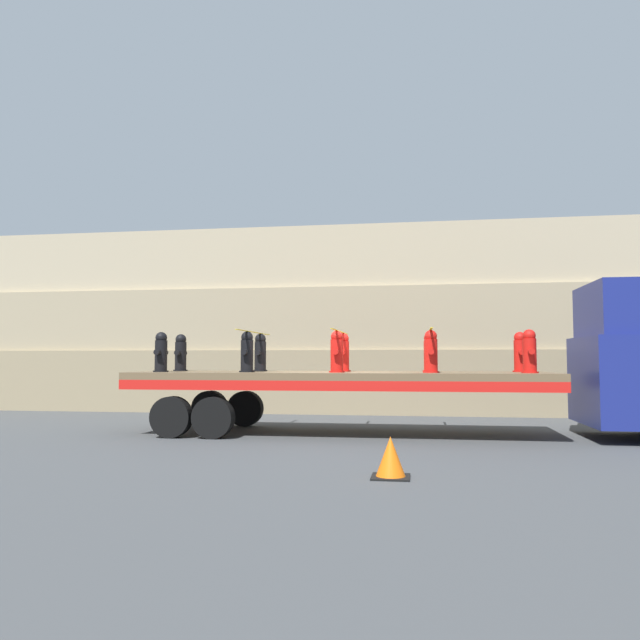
# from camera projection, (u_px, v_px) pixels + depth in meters

# --- Properties ---
(ground_plane) EXTENTS (120.00, 120.00, 0.00)m
(ground_plane) POSITION_uv_depth(u_px,v_px,m) (340.00, 434.00, 13.39)
(ground_plane) COLOR #3F4244
(rock_cliff) EXTENTS (60.00, 3.30, 5.63)m
(rock_cliff) POSITION_uv_depth(u_px,v_px,m) (364.00, 321.00, 19.67)
(rock_cliff) COLOR gray
(rock_cliff) RESTS_ON ground_plane
(flatbed_trailer) EXTENTS (8.91, 2.69, 1.33)m
(flatbed_trailer) POSITION_uv_depth(u_px,v_px,m) (316.00, 383.00, 13.55)
(flatbed_trailer) COLOR brown
(flatbed_trailer) RESTS_ON ground_plane
(fire_hydrant_black_near_0) EXTENTS (0.33, 0.53, 0.87)m
(fire_hydrant_black_near_0) POSITION_uv_depth(u_px,v_px,m) (161.00, 352.00, 13.53)
(fire_hydrant_black_near_0) COLOR black
(fire_hydrant_black_near_0) RESTS_ON flatbed_trailer
(fire_hydrant_black_far_0) EXTENTS (0.33, 0.53, 0.87)m
(fire_hydrant_black_far_0) POSITION_uv_depth(u_px,v_px,m) (181.00, 353.00, 14.66)
(fire_hydrant_black_far_0) COLOR black
(fire_hydrant_black_far_0) RESTS_ON flatbed_trailer
(fire_hydrant_black_near_1) EXTENTS (0.33, 0.53, 0.87)m
(fire_hydrant_black_near_1) POSITION_uv_depth(u_px,v_px,m) (247.00, 352.00, 13.24)
(fire_hydrant_black_near_1) COLOR black
(fire_hydrant_black_near_1) RESTS_ON flatbed_trailer
(fire_hydrant_black_far_1) EXTENTS (0.33, 0.53, 0.87)m
(fire_hydrant_black_far_1) POSITION_uv_depth(u_px,v_px,m) (260.00, 353.00, 14.36)
(fire_hydrant_black_far_1) COLOR black
(fire_hydrant_black_far_1) RESTS_ON flatbed_trailer
(fire_hydrant_red_near_2) EXTENTS (0.33, 0.53, 0.87)m
(fire_hydrant_red_near_2) POSITION_uv_depth(u_px,v_px,m) (337.00, 352.00, 12.94)
(fire_hydrant_red_near_2) COLOR red
(fire_hydrant_red_near_2) RESTS_ON flatbed_trailer
(fire_hydrant_red_far_2) EXTENTS (0.33, 0.53, 0.87)m
(fire_hydrant_red_far_2) POSITION_uv_depth(u_px,v_px,m) (343.00, 353.00, 14.07)
(fire_hydrant_red_far_2) COLOR red
(fire_hydrant_red_far_2) RESTS_ON flatbed_trailer
(fire_hydrant_red_near_3) EXTENTS (0.33, 0.53, 0.87)m
(fire_hydrant_red_near_3) POSITION_uv_depth(u_px,v_px,m) (431.00, 352.00, 12.65)
(fire_hydrant_red_near_3) COLOR red
(fire_hydrant_red_near_3) RESTS_ON flatbed_trailer
(fire_hydrant_red_far_3) EXTENTS (0.33, 0.53, 0.87)m
(fire_hydrant_red_far_3) POSITION_uv_depth(u_px,v_px,m) (430.00, 353.00, 13.77)
(fire_hydrant_red_far_3) COLOR red
(fire_hydrant_red_far_3) RESTS_ON flatbed_trailer
(fire_hydrant_red_near_4) EXTENTS (0.33, 0.53, 0.87)m
(fire_hydrant_red_near_4) POSITION_uv_depth(u_px,v_px,m) (530.00, 352.00, 12.35)
(fire_hydrant_red_near_4) COLOR red
(fire_hydrant_red_near_4) RESTS_ON flatbed_trailer
(fire_hydrant_red_far_4) EXTENTS (0.33, 0.53, 0.87)m
(fire_hydrant_red_far_4) POSITION_uv_depth(u_px,v_px,m) (520.00, 352.00, 13.48)
(fire_hydrant_red_far_4) COLOR red
(fire_hydrant_red_far_4) RESTS_ON flatbed_trailer
(cargo_strap_rear) EXTENTS (0.05, 2.80, 0.01)m
(cargo_strap_rear) POSITION_uv_depth(u_px,v_px,m) (254.00, 332.00, 13.83)
(cargo_strap_rear) COLOR yellow
(cargo_strap_rear) RESTS_ON fire_hydrant_black_near_1
(cargo_strap_middle) EXTENTS (0.05, 2.80, 0.01)m
(cargo_strap_middle) POSITION_uv_depth(u_px,v_px,m) (340.00, 332.00, 13.53)
(cargo_strap_middle) COLOR yellow
(cargo_strap_middle) RESTS_ON fire_hydrant_red_near_2
(cargo_strap_front) EXTENTS (0.05, 2.80, 0.01)m
(cargo_strap_front) POSITION_uv_depth(u_px,v_px,m) (430.00, 331.00, 13.24)
(cargo_strap_front) COLOR yellow
(cargo_strap_front) RESTS_ON fire_hydrant_red_near_3
(traffic_cone) EXTENTS (0.52, 0.52, 0.55)m
(traffic_cone) POSITION_uv_depth(u_px,v_px,m) (391.00, 458.00, 8.40)
(traffic_cone) COLOR black
(traffic_cone) RESTS_ON ground_plane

